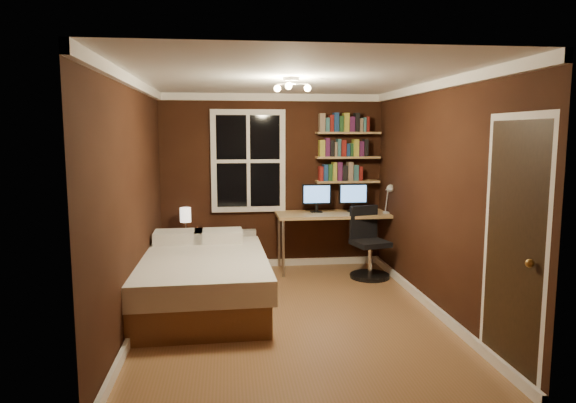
{
  "coord_description": "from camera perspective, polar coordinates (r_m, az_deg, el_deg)",
  "views": [
    {
      "loc": [
        -0.64,
        -5.29,
        1.95
      ],
      "look_at": [
        0.03,
        0.45,
        1.18
      ],
      "focal_mm": 32.0,
      "sensor_mm": 36.0,
      "label": 1
    }
  ],
  "objects": [
    {
      "name": "door",
      "position": [
        4.45,
        23.68,
        -5.02
      ],
      "size": [
        0.03,
        0.82,
        2.05
      ],
      "primitive_type": null,
      "color": "black",
      "rests_on": "ground"
    },
    {
      "name": "office_chair",
      "position": [
        7.08,
        8.92,
        -5.43
      ],
      "size": [
        0.53,
        0.53,
        0.96
      ],
      "rotation": [
        0.0,
        0.0,
        0.26
      ],
      "color": "black",
      "rests_on": "ground"
    },
    {
      "name": "wall_left",
      "position": [
        5.42,
        -16.83,
        -0.12
      ],
      "size": [
        0.04,
        4.2,
        2.5
      ],
      "primitive_type": "cube",
      "color": "black",
      "rests_on": "ground"
    },
    {
      "name": "bookshelf_upper",
      "position": [
        7.47,
        6.69,
        7.58
      ],
      "size": [
        0.92,
        0.22,
        0.03
      ],
      "primitive_type": "cube",
      "color": "tan",
      "rests_on": "wall_back"
    },
    {
      "name": "nightstand",
      "position": [
        7.36,
        -11.21,
        -5.92
      ],
      "size": [
        0.4,
        0.4,
        0.49
      ],
      "primitive_type": "cube",
      "rotation": [
        0.0,
        0.0,
        0.04
      ],
      "color": "brown",
      "rests_on": "ground"
    },
    {
      "name": "ceiling",
      "position": [
        5.35,
        0.22,
        13.53
      ],
      "size": [
        3.2,
        4.2,
        0.02
      ],
      "primitive_type": "cube",
      "color": "white",
      "rests_on": "wall_back"
    },
    {
      "name": "bedside_lamp",
      "position": [
        7.27,
        -11.3,
        -2.38
      ],
      "size": [
        0.15,
        0.15,
        0.44
      ],
      "primitive_type": null,
      "color": "beige",
      "rests_on": "nightstand"
    },
    {
      "name": "radiator",
      "position": [
        7.47,
        -5.03,
        -5.29
      ],
      "size": [
        0.38,
        0.13,
        0.57
      ],
      "primitive_type": "cube",
      "color": "beige",
      "rests_on": "ground"
    },
    {
      "name": "desk",
      "position": [
        7.3,
        5.57,
        -1.72
      ],
      "size": [
        1.74,
        0.65,
        0.83
      ],
      "color": "tan",
      "rests_on": "ground"
    },
    {
      "name": "monitor_right",
      "position": [
        7.4,
        7.26,
        0.43
      ],
      "size": [
        0.42,
        0.12,
        0.4
      ],
      "primitive_type": null,
      "color": "black",
      "rests_on": "desk"
    },
    {
      "name": "window",
      "position": [
        7.37,
        -4.43,
        4.49
      ],
      "size": [
        1.06,
        0.06,
        1.46
      ],
      "primitive_type": "cube",
      "color": "white",
      "rests_on": "wall_back"
    },
    {
      "name": "bed",
      "position": [
        5.92,
        -10.03,
        -8.57
      ],
      "size": [
        1.6,
        2.18,
        0.73
      ],
      "rotation": [
        0.0,
        0.0,
        0.03
      ],
      "color": "brown",
      "rests_on": "ground"
    },
    {
      "name": "wall_right",
      "position": [
        5.78,
        16.16,
        0.38
      ],
      "size": [
        0.04,
        4.2,
        2.5
      ],
      "primitive_type": "cube",
      "color": "black",
      "rests_on": "ground"
    },
    {
      "name": "books_row_lower",
      "position": [
        7.49,
        6.62,
        3.21
      ],
      "size": [
        0.54,
        0.16,
        0.23
      ],
      "primitive_type": null,
      "color": "maroon",
      "rests_on": "bookshelf_lower"
    },
    {
      "name": "books_row_middle",
      "position": [
        7.47,
        6.66,
        5.89
      ],
      "size": [
        0.66,
        0.16,
        0.23
      ],
      "primitive_type": null,
      "color": "navy",
      "rests_on": "bookshelf_middle"
    },
    {
      "name": "monitor_left",
      "position": [
        7.29,
        3.19,
        0.37
      ],
      "size": [
        0.42,
        0.12,
        0.4
      ],
      "primitive_type": null,
      "color": "black",
      "rests_on": "desk"
    },
    {
      "name": "bookshelf_lower",
      "position": [
        7.5,
        6.61,
        2.22
      ],
      "size": [
        0.92,
        0.22,
        0.03
      ],
      "primitive_type": "cube",
      "color": "tan",
      "rests_on": "wall_back"
    },
    {
      "name": "bookshelf_middle",
      "position": [
        7.48,
        6.65,
        4.89
      ],
      "size": [
        0.92,
        0.22,
        0.03
      ],
      "primitive_type": "cube",
      "color": "tan",
      "rests_on": "wall_back"
    },
    {
      "name": "floor",
      "position": [
        5.67,
        0.21,
        -12.48
      ],
      "size": [
        4.2,
        4.2,
        0.0
      ],
      "primitive_type": "plane",
      "color": "olive",
      "rests_on": "ground"
    },
    {
      "name": "door_knob",
      "position": [
        4.18,
        25.26,
        -6.24
      ],
      "size": [
        0.06,
        0.06,
        0.06
      ],
      "primitive_type": "sphere",
      "color": "#B7893C",
      "rests_on": "door"
    },
    {
      "name": "wall_back",
      "position": [
        7.45,
        -1.73,
        2.23
      ],
      "size": [
        3.2,
        0.04,
        2.5
      ],
      "primitive_type": "cube",
      "color": "black",
      "rests_on": "ground"
    },
    {
      "name": "books_row_upper",
      "position": [
        7.47,
        6.71,
        8.58
      ],
      "size": [
        0.66,
        0.16,
        0.23
      ],
      "primitive_type": null,
      "color": "#235127",
      "rests_on": "bookshelf_upper"
    },
    {
      "name": "desk_lamp",
      "position": [
        7.25,
        11.11,
        0.34
      ],
      "size": [
        0.14,
        0.32,
        0.44
      ],
      "primitive_type": null,
      "color": "silver",
      "rests_on": "desk"
    },
    {
      "name": "ceiling_fixture",
      "position": [
        5.24,
        0.36,
        12.55
      ],
      "size": [
        0.44,
        0.44,
        0.18
      ],
      "primitive_type": null,
      "color": "beige",
      "rests_on": "ceiling"
    }
  ]
}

